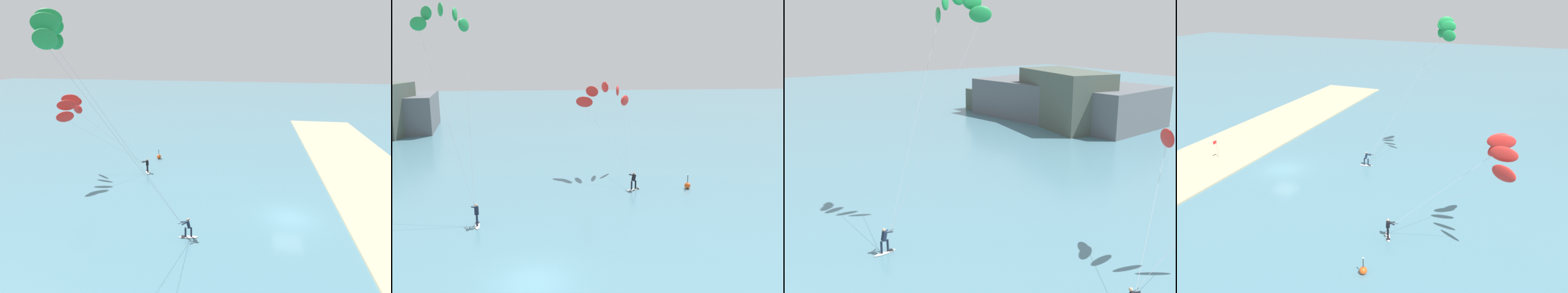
% 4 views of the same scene
% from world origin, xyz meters
% --- Properties ---
extents(kitesurfer_mid_water, '(6.09, 9.72, 16.21)m').
position_xyz_m(kitesurfer_mid_water, '(-7.66, 15.15, 14.39)').
color(kitesurfer_mid_water, white).
rests_on(kitesurfer_mid_water, ground).
extents(distant_headland, '(34.51, 17.93, 7.86)m').
position_xyz_m(distant_headland, '(-33.31, 46.89, 2.77)').
color(distant_headland, '#4C564C').
rests_on(distant_headland, ground).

